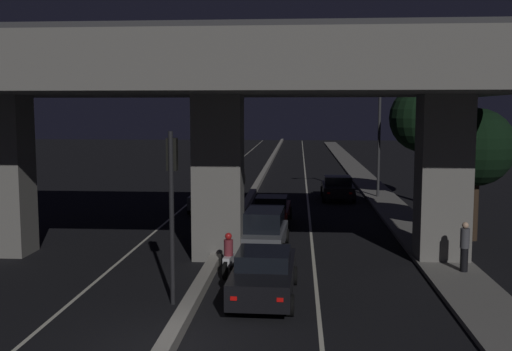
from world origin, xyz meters
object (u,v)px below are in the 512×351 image
at_px(car_grey_lead_oncoming, 208,195).
at_px(motorcycle_white_filtering_near, 228,257).
at_px(car_black_lead, 264,274).
at_px(car_grey_second, 265,229).
at_px(car_dark_red_third, 272,209).
at_px(car_black_second_oncoming, 230,173).
at_px(street_lamp, 374,133).
at_px(pedestrian_on_sidewalk, 465,246).
at_px(traffic_light_left_of_median, 172,187).
at_px(car_black_fourth, 338,187).

distance_m(car_grey_lead_oncoming, motorcycle_white_filtering_near, 13.51).
bearing_deg(car_black_lead, car_grey_second, 4.56).
bearing_deg(car_dark_red_third, car_grey_second, -178.69).
bearing_deg(car_grey_lead_oncoming, car_black_second_oncoming, -179.76).
relative_size(street_lamp, motorcycle_white_filtering_near, 3.96).
relative_size(car_black_lead, car_dark_red_third, 1.14).
xyz_separation_m(car_grey_lead_oncoming, motorcycle_white_filtering_near, (2.72, -13.23, -0.27)).
xyz_separation_m(car_black_second_oncoming, motorcycle_white_filtering_near, (2.76, -24.59, -0.29)).
height_order(car_black_lead, pedestrian_on_sidewalk, pedestrian_on_sidewalk).
bearing_deg(pedestrian_on_sidewalk, traffic_light_left_of_median, -159.11).
xyz_separation_m(street_lamp, motorcycle_white_filtering_near, (-7.20, -18.44, -3.63)).
bearing_deg(street_lamp, motorcycle_white_filtering_near, -111.31).
bearing_deg(car_grey_lead_oncoming, street_lamp, 117.74).
bearing_deg(car_black_fourth, car_dark_red_third, 155.47).
bearing_deg(traffic_light_left_of_median, pedestrian_on_sidewalk, 20.89).
height_order(street_lamp, car_black_lead, street_lamp).
bearing_deg(pedestrian_on_sidewalk, car_black_lead, -156.23).
bearing_deg(traffic_light_left_of_median, car_grey_lead_oncoming, 95.06).
distance_m(car_grey_second, pedestrian_on_sidewalk, 7.84).
bearing_deg(motorcycle_white_filtering_near, car_black_fourth, -10.97).
xyz_separation_m(street_lamp, car_grey_lead_oncoming, (-9.91, -5.21, -3.36)).
bearing_deg(pedestrian_on_sidewalk, street_lamp, 92.92).
bearing_deg(car_black_second_oncoming, motorcycle_white_filtering_near, 8.81).
height_order(street_lamp, pedestrian_on_sidewalk, street_lamp).
bearing_deg(car_grey_second, motorcycle_white_filtering_near, 167.39).
height_order(car_grey_lead_oncoming, motorcycle_white_filtering_near, car_grey_lead_oncoming).
distance_m(traffic_light_left_of_median, car_grey_second, 7.77).
xyz_separation_m(traffic_light_left_of_median, car_grey_second, (2.30, 6.95, -2.61)).
bearing_deg(traffic_light_left_of_median, car_black_fourth, 73.74).
distance_m(traffic_light_left_of_median, car_black_second_oncoming, 27.88).
bearing_deg(car_grey_lead_oncoming, motorcycle_white_filtering_near, 11.60).
bearing_deg(motorcycle_white_filtering_near, car_grey_second, -10.92).
xyz_separation_m(traffic_light_left_of_median, motorcycle_white_filtering_near, (1.27, 3.13, -2.84)).
height_order(street_lamp, car_black_second_oncoming, street_lamp).
relative_size(traffic_light_left_of_median, street_lamp, 0.71).
xyz_separation_m(traffic_light_left_of_median, street_lamp, (8.46, 21.57, 0.79)).
bearing_deg(car_black_second_oncoming, car_dark_red_third, 16.75).
bearing_deg(car_grey_lead_oncoming, traffic_light_left_of_median, 5.06).
bearing_deg(pedestrian_on_sidewalk, car_dark_red_third, 127.47).
xyz_separation_m(car_black_fourth, pedestrian_on_sidewalk, (3.22, -17.55, 0.27)).
height_order(car_black_lead, car_black_fourth, car_black_fourth).
relative_size(car_black_lead, motorcycle_white_filtering_near, 2.56).
xyz_separation_m(car_black_lead, car_grey_second, (-0.34, 6.33, 0.09)).
xyz_separation_m(traffic_light_left_of_median, car_dark_red_third, (2.33, 12.79, -2.77)).
height_order(car_grey_second, motorcycle_white_filtering_near, car_grey_second).
bearing_deg(pedestrian_on_sidewalk, car_grey_lead_oncoming, 130.28).
xyz_separation_m(motorcycle_white_filtering_near, pedestrian_on_sidewalk, (8.11, 0.45, 0.41)).
distance_m(traffic_light_left_of_median, car_black_lead, 3.84).
bearing_deg(car_dark_red_third, pedestrian_on_sidewalk, -141.00).
height_order(car_black_fourth, pedestrian_on_sidewalk, pedestrian_on_sidewalk).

